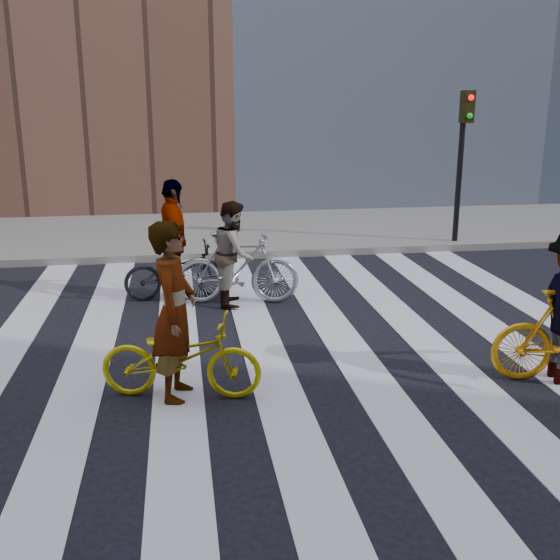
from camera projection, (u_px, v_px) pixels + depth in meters
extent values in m
plane|color=black|center=(304.00, 346.00, 8.61)|extent=(100.00, 100.00, 0.00)
cube|color=gray|center=(245.00, 232.00, 15.74)|extent=(100.00, 5.00, 0.15)
cube|color=silver|center=(89.00, 358.00, 8.20)|extent=(0.55, 10.00, 0.01)
cube|color=silver|center=(178.00, 353.00, 8.36)|extent=(0.55, 10.00, 0.01)
cube|color=silver|center=(263.00, 348.00, 8.53)|extent=(0.55, 10.00, 0.01)
cube|color=silver|center=(345.00, 343.00, 8.69)|extent=(0.55, 10.00, 0.01)
cube|color=silver|center=(424.00, 339.00, 8.85)|extent=(0.55, 10.00, 0.01)
cube|color=silver|center=(500.00, 335.00, 9.02)|extent=(0.55, 10.00, 0.01)
cylinder|color=black|center=(459.00, 174.00, 13.99)|extent=(0.12, 0.12, 3.20)
cube|color=black|center=(467.00, 107.00, 13.47)|extent=(0.22, 0.28, 0.65)
sphere|color=red|center=(471.00, 98.00, 13.28)|extent=(0.12, 0.12, 0.12)
sphere|color=#0CCC26|center=(470.00, 116.00, 13.38)|extent=(0.12, 0.12, 0.12)
imported|color=#C9B90B|center=(181.00, 357.00, 7.03)|extent=(1.83, 0.96, 0.91)
imported|color=#9C9EA5|center=(237.00, 268.00, 10.28)|extent=(1.98, 0.81, 1.16)
imported|color=black|center=(178.00, 271.00, 10.60)|extent=(1.79, 0.79, 0.91)
imported|color=slate|center=(174.00, 312.00, 6.89)|extent=(0.61, 0.79, 1.94)
imported|color=slate|center=(234.00, 253.00, 10.21)|extent=(0.73, 0.88, 1.64)
imported|color=slate|center=(174.00, 240.00, 10.45)|extent=(0.59, 1.18, 1.94)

